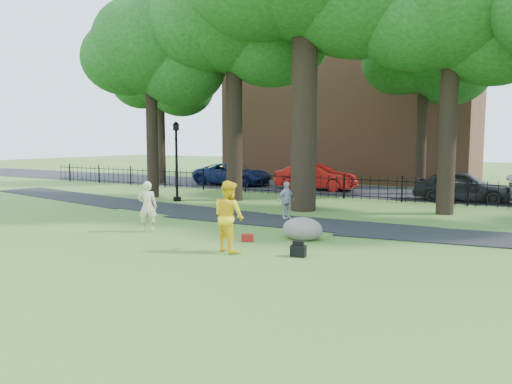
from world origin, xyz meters
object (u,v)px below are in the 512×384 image
Objects in this scene: man at (229,216)px; boulder at (302,227)px; lamppost at (177,162)px; woman at (148,206)px; red_sedan at (316,177)px.

man is 1.53× the size of boulder.
lamppost is (-8.37, 8.06, 0.96)m from man.
man is at bearing -66.92° from lamppost.
lamppost reaches higher than man.
man is 0.49× the size of lamppost.
woman is 0.43× the size of lamppost.
man is 0.41× the size of red_sedan.
boulder is 11.02m from lamppost.
lamppost reaches higher than boulder.
woman is at bearing 179.18° from red_sedan.
red_sedan is at bearing 111.81° from boulder.
boulder is at bearing -161.24° from red_sedan.
woman is at bearing -80.63° from lamppost.
boulder is (5.01, 1.44, -0.48)m from woman.
boulder is (1.04, 2.55, -0.61)m from man.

